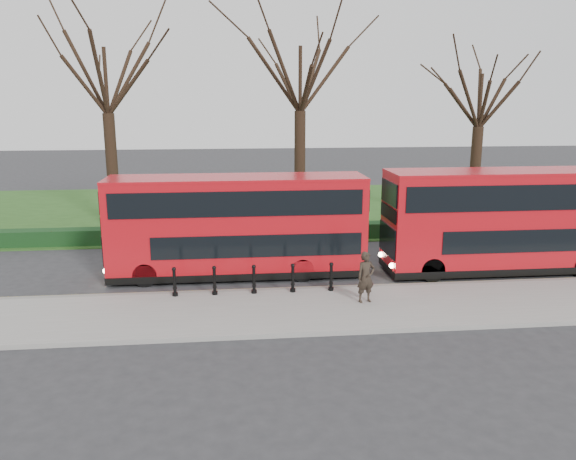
{
  "coord_description": "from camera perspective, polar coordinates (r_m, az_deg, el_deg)",
  "views": [
    {
      "loc": [
        -1.81,
        -20.39,
        6.94
      ],
      "look_at": [
        0.36,
        0.5,
        2.0
      ],
      "focal_mm": 35.0,
      "sensor_mm": 36.0,
      "label": 1
    }
  ],
  "objects": [
    {
      "name": "yellow_line_outer",
      "position": [
        20.95,
        -0.65,
        -6.09
      ],
      "size": [
        60.0,
        0.1,
        0.01
      ],
      "primitive_type": "cube",
      "color": "yellow",
      "rests_on": "ground"
    },
    {
      "name": "pedestrian",
      "position": [
        19.25,
        7.92,
        -4.77
      ],
      "size": [
        0.73,
        0.57,
        1.76
      ],
      "primitive_type": "imported",
      "rotation": [
        0.0,
        0.0,
        0.25
      ],
      "color": "black",
      "rests_on": "pavement"
    },
    {
      "name": "tree_right",
      "position": [
        33.38,
        18.99,
        12.87
      ],
      "size": [
        6.29,
        6.29,
        9.83
      ],
      "color": "black",
      "rests_on": "ground"
    },
    {
      "name": "yellow_line_inner",
      "position": [
        21.14,
        -0.7,
        -5.91
      ],
      "size": [
        60.0,
        0.1,
        0.01
      ],
      "primitive_type": "cube",
      "color": "yellow",
      "rests_on": "ground"
    },
    {
      "name": "tree_left",
      "position": [
        31.04,
        -18.06,
        14.91
      ],
      "size": [
        7.21,
        7.21,
        11.26
      ],
      "color": "black",
      "rests_on": "ground"
    },
    {
      "name": "kerb",
      "position": [
        20.65,
        -0.57,
        -6.18
      ],
      "size": [
        60.0,
        0.25,
        0.16
      ],
      "primitive_type": "cube",
      "color": "slate",
      "rests_on": "ground"
    },
    {
      "name": "bus_lead",
      "position": [
        22.17,
        -5.14,
        0.33
      ],
      "size": [
        10.03,
        2.3,
        3.99
      ],
      "color": "#AF0E16",
      "rests_on": "ground"
    },
    {
      "name": "grass_verge",
      "position": [
        36.11,
        -2.96,
        2.18
      ],
      "size": [
        60.0,
        18.0,
        0.06
      ],
      "primitive_type": "cube",
      "color": "#224617",
      "rests_on": "ground"
    },
    {
      "name": "bollard_row",
      "position": [
        20.07,
        -3.48,
        -5.06
      ],
      "size": [
        5.72,
        0.15,
        1.0
      ],
      "color": "black",
      "rests_on": "pavement"
    },
    {
      "name": "bus_rear",
      "position": [
        24.48,
        21.93,
        0.84
      ],
      "size": [
        10.45,
        2.4,
        4.15
      ],
      "color": "#AF0E16",
      "rests_on": "ground"
    },
    {
      "name": "pavement",
      "position": [
        18.78,
        0.01,
        -8.2
      ],
      "size": [
        60.0,
        4.0,
        0.15
      ],
      "primitive_type": "cube",
      "color": "gray",
      "rests_on": "ground"
    },
    {
      "name": "hedge",
      "position": [
        28.03,
        -2.07,
        -0.27
      ],
      "size": [
        60.0,
        0.9,
        0.8
      ],
      "primitive_type": "cube",
      "color": "black",
      "rests_on": "ground"
    },
    {
      "name": "ground",
      "position": [
        21.62,
        -0.82,
        -5.49
      ],
      "size": [
        120.0,
        120.0,
        0.0
      ],
      "primitive_type": "plane",
      "color": "#28282B",
      "rests_on": "ground"
    },
    {
      "name": "tree_mid",
      "position": [
        30.66,
        1.26,
        15.79
      ],
      "size": [
        7.32,
        7.32,
        11.43
      ],
      "color": "black",
      "rests_on": "ground"
    }
  ]
}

